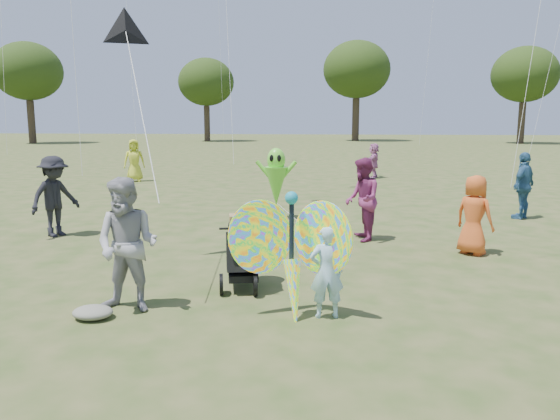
# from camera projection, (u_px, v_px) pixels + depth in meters

# --- Properties ---
(ground) EXTENTS (160.00, 160.00, 0.00)m
(ground) POSITION_uv_depth(u_px,v_px,m) (282.00, 318.00, 6.76)
(ground) COLOR #51592B
(ground) RESTS_ON ground
(child_girl) EXTENTS (0.47, 0.36, 1.17)m
(child_girl) POSITION_uv_depth(u_px,v_px,m) (327.00, 272.00, 6.68)
(child_girl) COLOR #A4D3E8
(child_girl) RESTS_ON ground
(adult_man) EXTENTS (0.89, 0.73, 1.72)m
(adult_man) POSITION_uv_depth(u_px,v_px,m) (127.00, 245.00, 6.87)
(adult_man) COLOR #99989E
(adult_man) RESTS_ON ground
(grey_bag) EXTENTS (0.50, 0.41, 0.16)m
(grey_bag) POSITION_uv_depth(u_px,v_px,m) (93.00, 312.00, 6.72)
(grey_bag) COLOR slate
(grey_bag) RESTS_ON ground
(crowd_a) EXTENTS (0.83, 0.82, 1.44)m
(crowd_a) POSITION_uv_depth(u_px,v_px,m) (474.00, 215.00, 9.81)
(crowd_a) COLOR #D55722
(crowd_a) RESTS_ON ground
(crowd_b) EXTENTS (1.05, 1.25, 1.68)m
(crowd_b) POSITION_uv_depth(u_px,v_px,m) (55.00, 196.00, 11.32)
(crowd_b) COLOR black
(crowd_b) RESTS_ON ground
(crowd_c) EXTENTS (0.93, 0.99, 1.64)m
(crowd_c) POSITION_uv_depth(u_px,v_px,m) (524.00, 186.00, 13.32)
(crowd_c) COLOR #305D84
(crowd_c) RESTS_ON ground
(crowd_e) EXTENTS (0.74, 0.90, 1.68)m
(crowd_e) POSITION_uv_depth(u_px,v_px,m) (362.00, 199.00, 10.91)
(crowd_e) COLOR #7F2A5B
(crowd_e) RESTS_ON ground
(crowd_g) EXTENTS (0.93, 0.77, 1.65)m
(crowd_g) POSITION_uv_depth(u_px,v_px,m) (134.00, 160.00, 21.29)
(crowd_g) COLOR #C8D031
(crowd_g) RESTS_ON ground
(crowd_j) EXTENTS (0.74, 1.40, 1.44)m
(crowd_j) POSITION_uv_depth(u_px,v_px,m) (374.00, 161.00, 22.60)
(crowd_j) COLOR #B769A1
(crowd_j) RESTS_ON ground
(jogging_stroller) EXTENTS (0.64, 1.11, 1.09)m
(jogging_stroller) POSITION_uv_depth(u_px,v_px,m) (243.00, 246.00, 7.90)
(jogging_stroller) COLOR black
(jogging_stroller) RESTS_ON ground
(butterfly_kite) EXTENTS (1.74, 0.75, 1.77)m
(butterfly_kite) POSITION_uv_depth(u_px,v_px,m) (292.00, 254.00, 6.67)
(butterfly_kite) COLOR #FF2838
(butterfly_kite) RESTS_ON ground
(delta_kite_rig) EXTENTS (1.69, 2.57, 2.86)m
(delta_kite_rig) POSITION_uv_depth(u_px,v_px,m) (126.00, 32.00, 8.75)
(delta_kite_rig) COLOR black
(delta_kite_rig) RESTS_ON ground
(alien_kite) EXTENTS (1.12, 0.69, 1.74)m
(alien_kite) POSITION_uv_depth(u_px,v_px,m) (276.00, 179.00, 13.29)
(alien_kite) COLOR #6AE034
(alien_kite) RESTS_ON ground
(tree_line) EXTENTS (91.78, 33.60, 10.79)m
(tree_line) POSITION_uv_depth(u_px,v_px,m) (378.00, 69.00, 49.28)
(tree_line) COLOR #3A2D21
(tree_line) RESTS_ON ground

